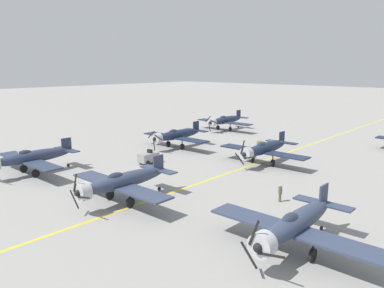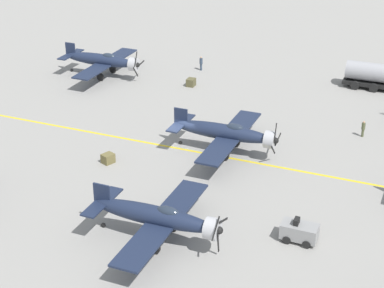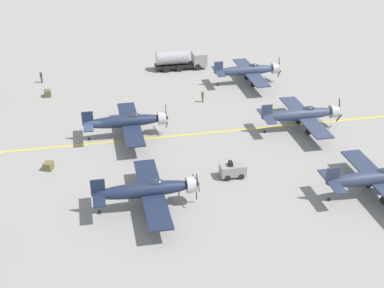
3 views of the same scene
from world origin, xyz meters
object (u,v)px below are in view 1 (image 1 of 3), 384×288
Objects in this scene: airplane_near_right at (225,120)px; supply_crate_by_tanker at (261,144)px; airplane_far_left at (295,224)px; airplane_mid_right at (177,135)px; airplane_far_center at (122,181)px; airplane_far_right at (31,157)px; tow_tractor at (148,157)px; ground_crew_inspecting at (280,192)px; airplane_mid_center at (264,149)px.

supply_crate_by_tanker is (-13.42, 8.55, -1.58)m from airplane_near_right.
airplane_far_left reaches higher than airplane_mid_right.
airplane_near_right is at bearing -81.99° from airplane_far_center.
airplane_near_right is at bearing -32.50° from supply_crate_by_tanker.
airplane_far_right is (31.27, 3.00, 0.00)m from airplane_far_left.
supply_crate_by_tanker is at bearing -106.13° from tow_tractor.
airplane_near_right is at bearing -51.55° from airplane_far_left.
airplane_mid_right is 4.62× the size of tow_tractor.
supply_crate_by_tanker is (19.67, -27.89, -1.58)m from airplane_far_left.
tow_tractor is at bearing -104.43° from airplane_far_right.
airplane_far_center is 1.00× the size of airplane_near_right.
airplane_far_left is 11.71× the size of supply_crate_by_tanker.
airplane_mid_center is at bearing -52.61° from ground_crew_inspecting.
ground_crew_inspecting is (-27.65, 28.40, -1.12)m from airplane_near_right.
supply_crate_by_tanker is at bearing -54.36° from ground_crew_inspecting.
airplane_far_left is at bearing 149.17° from airplane_near_right.
airplane_mid_center is 1.00× the size of airplane_far_right.
airplane_far_left is at bearing -162.15° from airplane_far_right.
airplane_far_right is (15.19, 1.26, -0.00)m from airplane_far_center.
airplane_mid_right is at bearing -83.90° from airplane_far_right.
airplane_mid_center is 13.75m from ground_crew_inspecting.
airplane_mid_center reaches higher than airplane_far_right.
airplane_near_right is (1.82, -39.44, 0.00)m from airplane_far_right.
airplane_far_center is at bearing 2.40° from airplane_far_left.
ground_crew_inspecting is at bearing 161.61° from airplane_mid_right.
airplane_far_center reaches higher than airplane_near_right.
airplane_mid_right is (15.14, 0.40, -0.00)m from airplane_mid_center.
airplane_far_left is 49.22m from airplane_near_right.
airplane_mid_right reaches higher than ground_crew_inspecting.
ground_crew_inspecting is (-19.60, 1.30, 0.10)m from tow_tractor.
supply_crate_by_tanker is at bearing -58.59° from airplane_far_left.
ground_crew_inspecting is at bearing -144.48° from airplane_far_right.
airplane_far_center reaches higher than tow_tractor.
airplane_far_right is 11.71× the size of supply_crate_by_tanker.
airplane_far_left is at bearing 153.04° from airplane_mid_right.
airplane_far_center is 7.35× the size of ground_crew_inspecting.
airplane_far_left is at bearing 124.09° from ground_crew_inspecting.
airplane_near_right is at bearing -73.44° from tow_tractor.
airplane_far_center is 1.00× the size of airplane_mid_right.
airplane_far_right is at bearing 109.57° from airplane_near_right.
airplane_far_right reaches higher than supply_crate_by_tanker.
airplane_far_left is at bearing 159.53° from tow_tractor.
supply_crate_by_tanker is at bearing -99.10° from airplane_far_center.
airplane_mid_center is 4.62× the size of tow_tractor.
airplane_far_center is at bearing 130.93° from airplane_near_right.
airplane_far_right reaches higher than airplane_far_center.
airplane_far_left is at bearing 141.60° from airplane_mid_center.
supply_crate_by_tanker is (14.23, -19.85, -0.46)m from ground_crew_inspecting.
airplane_far_center is 20.81m from airplane_mid_center.
airplane_mid_center is 11.71× the size of supply_crate_by_tanker.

